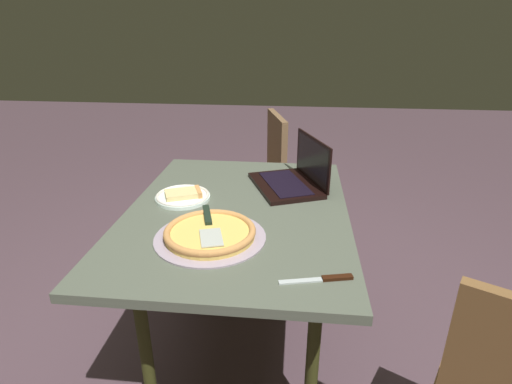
% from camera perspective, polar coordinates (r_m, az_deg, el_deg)
% --- Properties ---
extents(ground_plane, '(12.00, 12.00, 0.00)m').
position_cam_1_polar(ground_plane, '(2.01, -2.25, -22.25)').
color(ground_plane, '#4F3A43').
extents(dining_table, '(1.16, 0.86, 0.75)m').
position_cam_1_polar(dining_table, '(1.60, -2.62, -5.08)').
color(dining_table, '#4F5547').
rests_on(dining_table, ground_plane).
extents(laptop, '(0.42, 0.36, 0.22)m').
position_cam_1_polar(laptop, '(1.78, 5.32, 2.07)').
color(laptop, black).
rests_on(laptop, dining_table).
extents(pizza_plate, '(0.23, 0.23, 0.04)m').
position_cam_1_polar(pizza_plate, '(1.68, -10.32, -0.55)').
color(pizza_plate, white).
rests_on(pizza_plate, dining_table).
extents(pizza_tray, '(0.38, 0.38, 0.04)m').
position_cam_1_polar(pizza_tray, '(1.37, -6.56, -5.82)').
color(pizza_tray, '#A292A3').
rests_on(pizza_tray, dining_table).
extents(table_knife, '(0.07, 0.21, 0.01)m').
position_cam_1_polar(table_knife, '(1.18, 9.60, -12.10)').
color(table_knife, '#B1BBBB').
rests_on(table_knife, dining_table).
extents(chair_near, '(0.52, 0.52, 0.92)m').
position_cam_1_polar(chair_near, '(2.53, 0.37, 1.83)').
color(chair_near, brown).
rests_on(chair_near, ground_plane).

